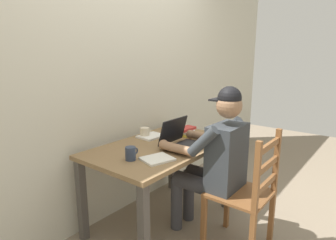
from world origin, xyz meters
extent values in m
plane|color=gray|center=(0.00, 0.00, 0.00)|extent=(8.00, 8.00, 0.00)
cube|color=beige|center=(0.00, 0.47, 1.30)|extent=(6.00, 0.04, 2.60)
cube|color=olive|center=(0.00, 0.00, 0.70)|extent=(1.27, 0.77, 0.03)
cube|color=#4C4742|center=(-0.59, -0.34, 0.34)|extent=(0.06, 0.06, 0.68)
cube|color=#4C4742|center=(0.59, -0.34, 0.34)|extent=(0.06, 0.06, 0.68)
cube|color=#4C4742|center=(-0.59, 0.34, 0.34)|extent=(0.06, 0.06, 0.68)
cube|color=#4C4742|center=(0.59, 0.34, 0.34)|extent=(0.06, 0.06, 0.68)
cube|color=#33383D|center=(0.09, -0.57, 0.72)|extent=(0.34, 0.20, 0.50)
sphere|color=#936B4C|center=(0.09, -0.57, 1.11)|extent=(0.19, 0.19, 0.19)
sphere|color=black|center=(0.09, -0.57, 1.16)|extent=(0.17, 0.17, 0.17)
cube|color=black|center=(0.09, -0.48, 1.14)|extent=(0.13, 0.10, 0.01)
cylinder|color=#38383D|center=(0.00, -0.37, 0.47)|extent=(0.13, 0.40, 0.13)
cylinder|color=#38383D|center=(0.18, -0.37, 0.47)|extent=(0.13, 0.40, 0.13)
cylinder|color=#38383D|center=(0.00, -0.17, 0.23)|extent=(0.10, 0.10, 0.47)
cylinder|color=#38383D|center=(0.18, -0.17, 0.23)|extent=(0.10, 0.10, 0.47)
cylinder|color=#33383D|center=(-0.11, -0.48, 0.87)|extent=(0.10, 0.25, 0.25)
cylinder|color=#936B4C|center=(-0.11, -0.25, 0.77)|extent=(0.07, 0.28, 0.07)
sphere|color=#936B4C|center=(-0.10, -0.11, 0.77)|extent=(0.08, 0.08, 0.08)
cylinder|color=#33383D|center=(0.29, -0.48, 0.87)|extent=(0.10, 0.25, 0.25)
cylinder|color=#936B4C|center=(0.29, -0.25, 0.77)|extent=(0.07, 0.28, 0.07)
sphere|color=#936B4C|center=(0.28, -0.11, 0.77)|extent=(0.08, 0.08, 0.08)
cube|color=brown|center=(0.09, -0.69, 0.46)|extent=(0.42, 0.42, 0.02)
cube|color=brown|center=(0.28, -0.50, 0.22)|extent=(0.04, 0.04, 0.45)
cube|color=brown|center=(-0.10, -0.50, 0.22)|extent=(0.04, 0.04, 0.45)
cube|color=brown|center=(0.28, -0.88, 0.22)|extent=(0.04, 0.04, 0.45)
cube|color=brown|center=(0.28, -0.88, 0.71)|extent=(0.04, 0.04, 0.48)
cube|color=brown|center=(-0.10, -0.88, 0.71)|extent=(0.04, 0.04, 0.48)
cube|color=brown|center=(0.09, -0.88, 0.59)|extent=(0.36, 0.02, 0.04)
cube|color=brown|center=(0.09, -0.88, 0.73)|extent=(0.36, 0.02, 0.04)
cube|color=brown|center=(0.09, -0.88, 0.87)|extent=(0.36, 0.02, 0.04)
cube|color=black|center=(0.08, -0.21, 0.73)|extent=(0.33, 0.23, 0.02)
cube|color=#2B2B2D|center=(0.08, -0.21, 0.74)|extent=(0.29, 0.17, 0.00)
cube|color=black|center=(0.08, -0.07, 0.84)|extent=(0.33, 0.07, 0.22)
cube|color=silver|center=(0.08, -0.07, 0.84)|extent=(0.29, 0.05, 0.18)
ellipsoid|color=black|center=(0.33, -0.22, 0.74)|extent=(0.06, 0.10, 0.03)
cylinder|color=beige|center=(0.09, 0.27, 0.76)|extent=(0.09, 0.09, 0.09)
torus|color=beige|center=(0.14, 0.27, 0.77)|extent=(0.05, 0.01, 0.05)
cylinder|color=#2D384C|center=(-0.41, -0.05, 0.77)|extent=(0.08, 0.08, 0.10)
torus|color=#2D384C|center=(-0.36, -0.05, 0.77)|extent=(0.05, 0.01, 0.05)
cube|color=gold|center=(0.38, 0.02, 0.73)|extent=(0.18, 0.13, 0.03)
cube|color=white|center=(0.38, 0.01, 0.76)|extent=(0.15, 0.12, 0.02)
cube|color=#BC332D|center=(0.38, 0.01, 0.78)|extent=(0.19, 0.11, 0.02)
cube|color=silver|center=(-0.29, -0.20, 0.73)|extent=(0.26, 0.24, 0.02)
cube|color=white|center=(0.12, 0.23, 0.73)|extent=(0.24, 0.20, 0.02)
camera|label=1|loc=(-1.79, -1.49, 1.47)|focal=30.74mm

